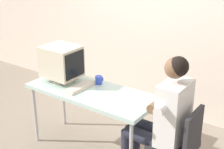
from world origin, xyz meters
The scene contains 8 objects.
ground_plane centered at (0.00, 0.00, 0.00)m, with size 12.00×12.00×0.00m, color gray.
wall_back centered at (0.30, 1.40, 1.50)m, with size 8.00×0.10×3.00m, color beige.
desk centered at (0.00, 0.00, 0.71)m, with size 1.46×0.60×0.76m.
crt_monitor centered at (-0.44, 0.02, 0.99)m, with size 0.41×0.35×0.42m.
keyboard centered at (-0.14, -0.02, 0.78)m, with size 0.17×0.43×0.03m.
office_chair centered at (1.06, 0.00, 0.49)m, with size 0.40×0.40×0.86m.
person_seated centered at (0.86, 0.00, 0.72)m, with size 0.74×0.58×1.34m.
desk_mug centered at (-0.04, 0.19, 0.81)m, with size 0.08×0.09×0.09m.
Camera 1 is at (2.05, -2.51, 2.26)m, focal length 52.55 mm.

